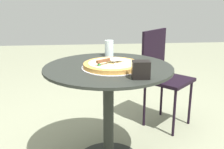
{
  "coord_description": "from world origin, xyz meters",
  "views": [
    {
      "loc": [
        0.15,
        1.81,
        1.23
      ],
      "look_at": [
        -0.02,
        0.04,
        0.7
      ],
      "focal_mm": 43.82,
      "sensor_mm": 36.0,
      "label": 1
    }
  ],
  "objects_px": {
    "patio_table": "(108,95)",
    "patio_chair_far": "(162,71)",
    "pizza_server": "(109,60)",
    "drinking_cup": "(109,48)",
    "napkin_dispenser": "(141,70)",
    "pizza_on_tray": "(112,65)"
  },
  "relations": [
    {
      "from": "pizza_server",
      "to": "patio_chair_far",
      "type": "relative_size",
      "value": 0.22
    },
    {
      "from": "patio_table",
      "to": "napkin_dispenser",
      "type": "relative_size",
      "value": 8.49
    },
    {
      "from": "patio_table",
      "to": "patio_chair_far",
      "type": "bearing_deg",
      "value": -132.69
    },
    {
      "from": "pizza_server",
      "to": "drinking_cup",
      "type": "bearing_deg",
      "value": -95.12
    },
    {
      "from": "drinking_cup",
      "to": "napkin_dispenser",
      "type": "bearing_deg",
      "value": 102.59
    },
    {
      "from": "pizza_on_tray",
      "to": "napkin_dispenser",
      "type": "height_order",
      "value": "napkin_dispenser"
    },
    {
      "from": "pizza_on_tray",
      "to": "napkin_dispenser",
      "type": "bearing_deg",
      "value": 120.03
    },
    {
      "from": "napkin_dispenser",
      "to": "patio_chair_far",
      "type": "xyz_separation_m",
      "value": [
        -0.39,
        -0.9,
        -0.27
      ]
    },
    {
      "from": "patio_table",
      "to": "patio_chair_far",
      "type": "height_order",
      "value": "patio_chair_far"
    },
    {
      "from": "patio_table",
      "to": "pizza_server",
      "type": "distance_m",
      "value": 0.27
    },
    {
      "from": "patio_chair_far",
      "to": "pizza_on_tray",
      "type": "bearing_deg",
      "value": 50.15
    },
    {
      "from": "patio_table",
      "to": "drinking_cup",
      "type": "height_order",
      "value": "drinking_cup"
    },
    {
      "from": "napkin_dispenser",
      "to": "patio_chair_far",
      "type": "relative_size",
      "value": 0.12
    },
    {
      "from": "drinking_cup",
      "to": "patio_table",
      "type": "bearing_deg",
      "value": 83.97
    },
    {
      "from": "pizza_server",
      "to": "pizza_on_tray",
      "type": "bearing_deg",
      "value": -145.81
    },
    {
      "from": "pizza_server",
      "to": "patio_chair_far",
      "type": "bearing_deg",
      "value": -130.34
    },
    {
      "from": "napkin_dispenser",
      "to": "patio_chair_far",
      "type": "height_order",
      "value": "patio_chair_far"
    },
    {
      "from": "patio_chair_far",
      "to": "drinking_cup",
      "type": "bearing_deg",
      "value": 28.73
    },
    {
      "from": "pizza_server",
      "to": "drinking_cup",
      "type": "distance_m",
      "value": 0.37
    },
    {
      "from": "pizza_server",
      "to": "drinking_cup",
      "type": "xyz_separation_m",
      "value": [
        -0.03,
        -0.37,
        0.01
      ]
    },
    {
      "from": "patio_table",
      "to": "pizza_on_tray",
      "type": "height_order",
      "value": "pizza_on_tray"
    },
    {
      "from": "patio_table",
      "to": "napkin_dispenser",
      "type": "distance_m",
      "value": 0.43
    }
  ]
}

